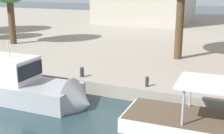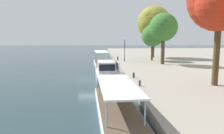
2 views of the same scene
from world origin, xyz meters
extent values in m
cube|color=gray|center=(0.00, 32.79, 0.41)|extent=(120.00, 55.00, 0.83)
cube|color=#9EA3A8|center=(0.80, 2.72, 0.38)|extent=(8.34, 3.14, 1.53)
cone|color=#9EA3A8|center=(5.31, 2.90, 0.38)|extent=(1.31, 2.72, 2.68)
cube|color=white|center=(0.18, 2.69, 1.86)|extent=(3.79, 2.40, 1.42)
cube|color=black|center=(1.62, 2.75, 1.93)|extent=(1.07, 2.15, 0.85)
cylinder|color=silver|center=(0.59, 2.71, 3.07)|extent=(0.08, 0.08, 1.00)
cylinder|color=#B2B2B7|center=(11.04, 4.00, 1.60)|extent=(0.10, 0.10, 1.62)
cylinder|color=#B2B2B7|center=(11.16, 1.73, 1.60)|extent=(0.10, 0.10, 1.62)
cylinder|color=#2D2D33|center=(3.57, 6.03, 1.06)|extent=(0.26, 0.26, 0.47)
sphere|color=#2D2D33|center=(3.57, 6.03, 1.37)|extent=(0.29, 0.29, 0.29)
cylinder|color=#2D2D33|center=(8.14, 5.95, 1.07)|extent=(0.20, 0.20, 0.47)
sphere|color=#2D2D33|center=(8.14, 5.95, 1.36)|extent=(0.22, 0.22, 0.22)
cylinder|color=#4C3823|center=(-9.30, 13.47, 3.26)|extent=(0.68, 0.68, 4.86)
cylinder|color=#4C3823|center=(8.15, 14.01, 4.06)|extent=(0.64, 0.64, 6.47)
camera|label=1|loc=(13.38, -10.20, 6.55)|focal=47.33mm
camera|label=2|loc=(30.31, 1.67, 6.08)|focal=35.07mm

